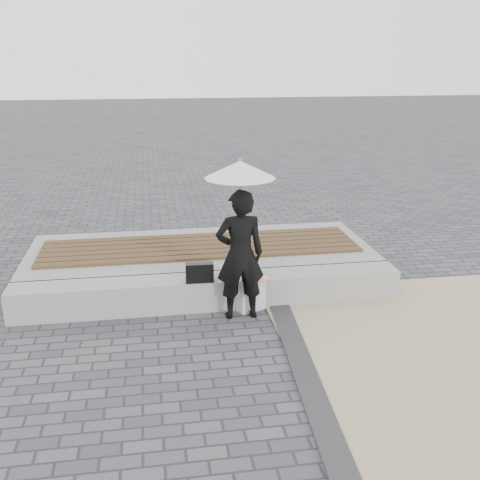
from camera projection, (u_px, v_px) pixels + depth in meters
The scene contains 10 objects.
ground at pixel (227, 368), 5.97m from camera, with size 80.00×80.00×0.00m, color #4A4A4F.
edging_band at pixel (310, 386), 5.61m from camera, with size 0.25×5.20×0.04m, color #303033.
seating_ledge at pixel (210, 291), 7.41m from camera, with size 5.00×0.45×0.40m, color gray.
timber_platform at pixel (201, 260), 8.54m from camera, with size 5.00×2.00×0.40m, color gray.
timber_decking at pixel (200, 246), 8.47m from camera, with size 4.60×1.20×0.04m, color #51361F, non-canonical shape.
woman at pixel (240, 255), 6.92m from camera, with size 0.59×0.39×1.62m, color black.
parasol at pixel (240, 170), 6.60m from camera, with size 0.82×0.82×1.05m.
handbag at pixel (200, 273), 7.15m from camera, with size 0.35×0.12×0.25m, color black.
canvas_tote at pixel (252, 294), 7.29m from camera, with size 0.40×0.17×0.42m, color silver.
magazine at pixel (253, 280), 7.18m from camera, with size 0.31×0.23×0.01m, color #CB2943.
Camera 1 is at (-0.71, -5.22, 3.10)m, focal length 42.90 mm.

